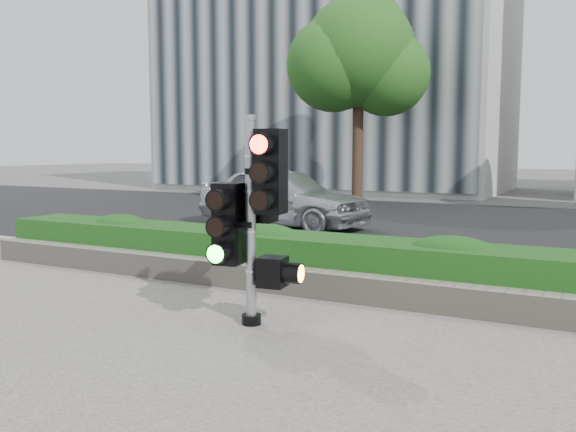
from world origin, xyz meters
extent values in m
plane|color=#51514C|center=(0.00, 0.00, 0.00)|extent=(120.00, 120.00, 0.00)
cube|color=black|center=(0.00, 10.00, 0.01)|extent=(60.00, 13.00, 0.02)
cube|color=gray|center=(0.00, 3.15, 0.06)|extent=(60.00, 0.25, 0.12)
cube|color=gray|center=(0.00, 1.90, 0.20)|extent=(12.00, 0.32, 0.34)
cube|color=#2E7724|center=(0.00, 2.55, 0.37)|extent=(12.00, 1.00, 0.68)
cube|color=#B7B7B2|center=(-9.00, 23.00, 7.50)|extent=(16.00, 9.00, 15.00)
cylinder|color=black|center=(-4.50, 14.50, 2.02)|extent=(0.36, 0.36, 4.03)
sphere|color=#154313|center=(-4.50, 14.50, 5.18)|extent=(3.74, 3.74, 3.74)
sphere|color=#154313|center=(-3.64, 14.86, 4.46)|extent=(2.88, 2.88, 2.88)
sphere|color=#154313|center=(-5.22, 14.07, 4.75)|extent=(3.17, 3.17, 3.17)
sphere|color=#154313|center=(-4.50, 15.22, 6.05)|extent=(2.59, 2.59, 2.59)
cylinder|color=black|center=(-0.16, 0.44, 0.08)|extent=(0.21, 0.21, 0.11)
cylinder|color=gray|center=(-0.16, 0.44, 1.13)|extent=(0.11, 0.11, 2.19)
cylinder|color=gray|center=(-0.16, 0.44, 2.25)|extent=(0.14, 0.14, 0.05)
cube|color=#FF1107|center=(0.09, 0.44, 1.69)|extent=(0.31, 0.31, 0.88)
cube|color=#14E51E|center=(-0.40, 0.37, 1.12)|extent=(0.31, 0.31, 0.88)
cube|color=black|center=(-0.16, 0.68, 1.42)|extent=(0.31, 0.31, 0.60)
cube|color=orange|center=(0.07, 0.50, 0.62)|extent=(0.31, 0.31, 0.32)
imported|color=#B3B6BB|center=(-3.86, 7.97, 0.77)|extent=(4.57, 2.30, 1.49)
camera|label=1|loc=(3.21, -5.06, 1.91)|focal=38.00mm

